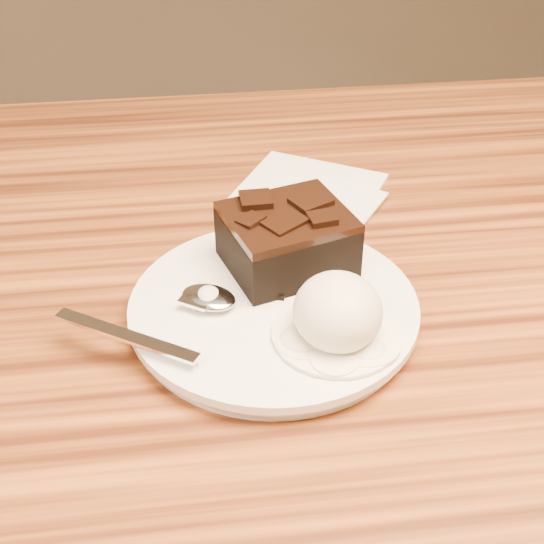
{
  "coord_description": "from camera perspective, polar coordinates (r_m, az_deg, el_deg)",
  "views": [
    {
      "loc": [
        -0.16,
        -0.51,
        1.14
      ],
      "look_at": [
        -0.1,
        -0.04,
        0.79
      ],
      "focal_mm": 51.03,
      "sensor_mm": 36.0,
      "label": 1
    }
  ],
  "objects": [
    {
      "name": "melt_puddle",
      "position": [
        0.56,
        4.76,
        -4.62
      ],
      "size": [
        0.09,
        0.09,
        0.0
      ],
      "primitive_type": "cylinder",
      "color": "white",
      "rests_on": "plate"
    },
    {
      "name": "spoon",
      "position": [
        0.59,
        -4.7,
        -2.02
      ],
      "size": [
        0.16,
        0.12,
        0.01
      ],
      "primitive_type": null,
      "rotation": [
        0.0,
        0.0,
        1.0
      ],
      "color": "silver",
      "rests_on": "plate"
    },
    {
      "name": "ice_cream_scoop",
      "position": [
        0.55,
        4.87,
        -2.93
      ],
      "size": [
        0.06,
        0.07,
        0.05
      ],
      "primitive_type": "ellipsoid",
      "color": "white",
      "rests_on": "plate"
    },
    {
      "name": "dining_table",
      "position": [
        0.93,
        5.96,
        -19.22
      ],
      "size": [
        1.2,
        0.8,
        0.75
      ],
      "primitive_type": null,
      "color": "#3D1B0D",
      "rests_on": "floor"
    },
    {
      "name": "plate",
      "position": [
        0.6,
        0.12,
        -2.95
      ],
      "size": [
        0.22,
        0.22,
        0.02
      ],
      "primitive_type": "cylinder",
      "color": "white",
      "rests_on": "dining_table"
    },
    {
      "name": "crumb_b",
      "position": [
        0.6,
        1.1,
        -1.26
      ],
      "size": [
        0.01,
        0.01,
        0.0
      ],
      "primitive_type": "cube",
      "rotation": [
        0.0,
        0.0,
        0.7
      ],
      "color": "black",
      "rests_on": "plate"
    },
    {
      "name": "brownie",
      "position": [
        0.62,
        1.11,
        2.15
      ],
      "size": [
        0.11,
        0.1,
        0.04
      ],
      "primitive_type": "cube",
      "rotation": [
        0.0,
        0.0,
        0.29
      ],
      "color": "black",
      "rests_on": "plate"
    },
    {
      "name": "napkin",
      "position": [
        0.77,
        2.54,
        6.0
      ],
      "size": [
        0.18,
        0.18,
        0.01
      ],
      "primitive_type": "cube",
      "rotation": [
        0.0,
        0.0,
        -0.53
      ],
      "color": "white",
      "rests_on": "dining_table"
    },
    {
      "name": "crumb_a",
      "position": [
        0.6,
        0.71,
        -1.84
      ],
      "size": [
        0.01,
        0.01,
        0.0
      ],
      "primitive_type": "cube",
      "rotation": [
        0.0,
        0.0,
        1.22
      ],
      "color": "black",
      "rests_on": "plate"
    }
  ]
}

